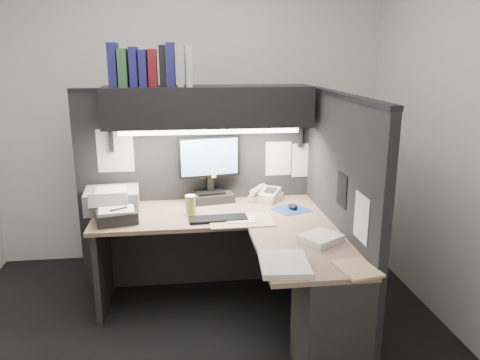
# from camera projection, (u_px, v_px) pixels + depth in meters

# --- Properties ---
(floor) EXTENTS (3.50, 3.50, 0.00)m
(floor) POSITION_uv_depth(u_px,v_px,m) (201.00, 341.00, 3.16)
(floor) COLOR black
(floor) RESTS_ON ground
(wall_back) EXTENTS (3.50, 0.04, 2.70)m
(wall_back) POSITION_uv_depth(u_px,v_px,m) (190.00, 114.00, 4.25)
(wall_back) COLOR silver
(wall_back) RESTS_ON floor
(wall_front) EXTENTS (3.50, 0.04, 2.70)m
(wall_front) POSITION_uv_depth(u_px,v_px,m) (214.00, 239.00, 1.37)
(wall_front) COLOR silver
(wall_front) RESTS_ON floor
(wall_right) EXTENTS (0.04, 3.00, 2.70)m
(wall_right) POSITION_uv_depth(u_px,v_px,m) (467.00, 138.00, 3.02)
(wall_right) COLOR silver
(wall_right) RESTS_ON floor
(partition_back) EXTENTS (1.90, 0.06, 1.60)m
(partition_back) POSITION_uv_depth(u_px,v_px,m) (197.00, 190.00, 3.85)
(partition_back) COLOR black
(partition_back) RESTS_ON floor
(partition_right) EXTENTS (0.06, 1.50, 1.60)m
(partition_right) POSITION_uv_depth(u_px,v_px,m) (338.00, 215.00, 3.24)
(partition_right) COLOR black
(partition_right) RESTS_ON floor
(desk) EXTENTS (1.70, 1.53, 0.73)m
(desk) POSITION_uv_depth(u_px,v_px,m) (264.00, 278.00, 3.09)
(desk) COLOR #92735D
(desk) RESTS_ON floor
(overhead_shelf) EXTENTS (1.55, 0.34, 0.30)m
(overhead_shelf) POSITION_uv_depth(u_px,v_px,m) (208.00, 106.00, 3.50)
(overhead_shelf) COLOR black
(overhead_shelf) RESTS_ON partition_back
(task_light_tube) EXTENTS (1.32, 0.04, 0.04)m
(task_light_tube) POSITION_uv_depth(u_px,v_px,m) (210.00, 132.00, 3.41)
(task_light_tube) COLOR white
(task_light_tube) RESTS_ON overhead_shelf
(monitor) EXTENTS (0.49, 0.28, 0.53)m
(monitor) POSITION_uv_depth(u_px,v_px,m) (210.00, 176.00, 3.71)
(monitor) COLOR black
(monitor) RESTS_ON desk
(keyboard) EXTENTS (0.43, 0.16, 0.02)m
(keyboard) POSITION_uv_depth(u_px,v_px,m) (218.00, 219.00, 3.34)
(keyboard) COLOR black
(keyboard) RESTS_ON desk
(mousepad) EXTENTS (0.31, 0.29, 0.00)m
(mousepad) POSITION_uv_depth(u_px,v_px,m) (292.00, 210.00, 3.56)
(mousepad) COLOR #1B3D97
(mousepad) RESTS_ON desk
(mouse) EXTENTS (0.08, 0.11, 0.04)m
(mouse) POSITION_uv_depth(u_px,v_px,m) (293.00, 207.00, 3.57)
(mouse) COLOR black
(mouse) RESTS_ON mousepad
(telephone) EXTENTS (0.31, 0.31, 0.09)m
(telephone) POSITION_uv_depth(u_px,v_px,m) (266.00, 195.00, 3.78)
(telephone) COLOR #B7AB8C
(telephone) RESTS_ON desk
(coffee_cup) EXTENTS (0.08, 0.08, 0.14)m
(coffee_cup) POSITION_uv_depth(u_px,v_px,m) (191.00, 206.00, 3.44)
(coffee_cup) COLOR #BBC24D
(coffee_cup) RESTS_ON desk
(printer) EXTENTS (0.42, 0.36, 0.16)m
(printer) POSITION_uv_depth(u_px,v_px,m) (112.00, 200.00, 3.55)
(printer) COLOR #929597
(printer) RESTS_ON desk
(notebook_stack) EXTENTS (0.32, 0.29, 0.08)m
(notebook_stack) POSITION_uv_depth(u_px,v_px,m) (117.00, 216.00, 3.30)
(notebook_stack) COLOR black
(notebook_stack) RESTS_ON desk
(open_folder) EXTENTS (0.46, 0.31, 0.01)m
(open_folder) POSITION_uv_depth(u_px,v_px,m) (241.00, 220.00, 3.32)
(open_folder) COLOR tan
(open_folder) RESTS_ON desk
(paper_stack_a) EXTENTS (0.31, 0.29, 0.05)m
(paper_stack_a) POSITION_uv_depth(u_px,v_px,m) (321.00, 238.00, 2.95)
(paper_stack_a) COLOR white
(paper_stack_a) RESTS_ON desk
(paper_stack_b) EXTENTS (0.29, 0.35, 0.03)m
(paper_stack_b) POSITION_uv_depth(u_px,v_px,m) (284.00, 264.00, 2.60)
(paper_stack_b) COLOR white
(paper_stack_b) RESTS_ON desk
(manila_stack) EXTENTS (0.24, 0.28, 0.01)m
(manila_stack) POSITION_uv_depth(u_px,v_px,m) (357.00, 269.00, 2.56)
(manila_stack) COLOR tan
(manila_stack) RESTS_ON desk
(binder_row) EXTENTS (0.59, 0.26, 0.31)m
(binder_row) POSITION_uv_depth(u_px,v_px,m) (150.00, 67.00, 3.38)
(binder_row) COLOR navy
(binder_row) RESTS_ON overhead_shelf
(pinned_papers) EXTENTS (1.76, 1.31, 0.51)m
(pinned_papers) POSITION_uv_depth(u_px,v_px,m) (251.00, 169.00, 3.48)
(pinned_papers) COLOR white
(pinned_papers) RESTS_ON partition_back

